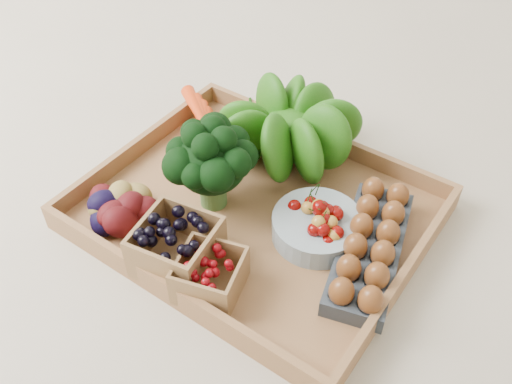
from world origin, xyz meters
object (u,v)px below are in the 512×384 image
Objects in this scene: tray at (256,214)px; broccoli at (212,177)px; cherry_bowl at (317,227)px; egg_carton at (369,251)px.

tray is 3.59× the size of broccoli.
cherry_bowl is 0.56× the size of egg_carton.
tray is 2.08× the size of egg_carton.
cherry_bowl is (0.11, 0.01, 0.03)m from tray.
broccoli is 0.28m from egg_carton.
broccoli reaches higher than egg_carton.
broccoli reaches higher than cherry_bowl.
cherry_bowl is (0.18, 0.04, -0.04)m from broccoli.
egg_carton reaches higher than tray.
broccoli is 0.19m from cherry_bowl.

